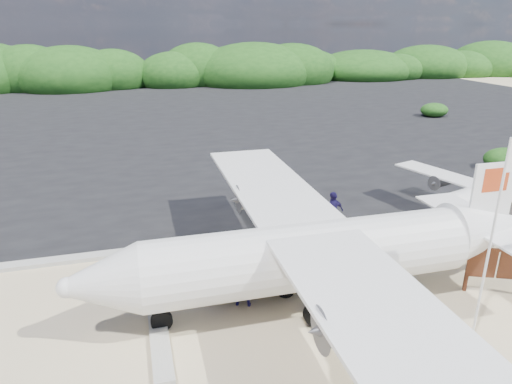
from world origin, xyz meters
TOP-DOWN VIEW (x-y plane):
  - ground at (0.00, 0.00)m, footprint 160.00×160.00m
  - asphalt_apron at (0.00, 30.00)m, footprint 90.00×50.00m
  - vegetation_band at (0.00, 55.00)m, footprint 124.00×8.00m
  - baggage_cart at (-1.45, 1.50)m, footprint 2.92×1.96m
  - flagpole at (3.48, -2.53)m, footprint 1.12×0.47m
  - signboard at (5.77, -0.70)m, footprint 1.81×0.93m
  - crew_a at (-1.96, 0.76)m, footprint 0.82×0.67m
  - crew_b at (-1.66, 2.34)m, footprint 0.92×0.78m
  - crew_c at (2.71, 4.66)m, footprint 1.13×0.74m
  - aircraft_large at (11.81, 18.22)m, footprint 17.30×17.30m
  - aircraft_small at (-8.58, 32.30)m, footprint 8.62×8.62m

SIDE VIEW (x-z plane):
  - ground at x=0.00m, z-range 0.00..0.00m
  - asphalt_apron at x=0.00m, z-range -0.02..0.02m
  - vegetation_band at x=0.00m, z-range -2.20..2.20m
  - baggage_cart at x=-1.45m, z-range -0.68..0.68m
  - flagpole at x=3.48m, z-range -2.78..2.78m
  - signboard at x=5.77m, z-range -0.78..0.78m
  - aircraft_large at x=11.81m, z-range -2.57..2.57m
  - aircraft_small at x=-8.58m, z-range -1.24..1.24m
  - crew_b at x=-1.66m, z-range 0.00..1.67m
  - crew_c at x=2.71m, z-range 0.00..1.78m
  - crew_a at x=-1.96m, z-range 0.00..1.93m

